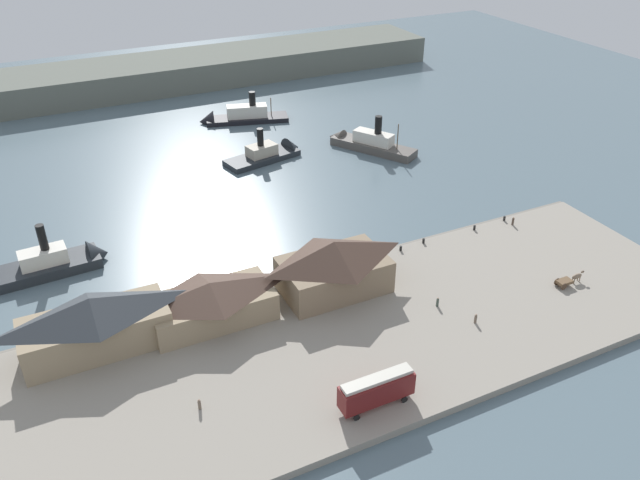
{
  "coord_description": "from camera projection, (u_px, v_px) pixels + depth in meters",
  "views": [
    {
      "loc": [
        -38.66,
        -84.35,
        60.53
      ],
      "look_at": [
        3.87,
        2.87,
        2.0
      ],
      "focal_mm": 35.66,
      "sensor_mm": 36.0,
      "label": 1
    }
  ],
  "objects": [
    {
      "name": "ground_plane",
      "position": [
        307.0,
        262.0,
        110.69
      ],
      "size": [
        320.0,
        320.0,
        0.0
      ],
      "primitive_type": "plane",
      "color": "slate"
    },
    {
      "name": "street_tram",
      "position": [
        377.0,
        389.0,
        78.94
      ],
      "size": [
        9.89,
        2.66,
        4.59
      ],
      "color": "maroon",
      "rests_on": "quay_promenade"
    },
    {
      "name": "horse_cart",
      "position": [
        569.0,
        280.0,
        102.46
      ],
      "size": [
        5.42,
        1.68,
        1.87
      ],
      "color": "brown",
      "rests_on": "quay_promenade"
    },
    {
      "name": "pedestrian_near_west_shed",
      "position": [
        513.0,
        221.0,
        119.23
      ],
      "size": [
        0.42,
        0.42,
        1.69
      ],
      "color": "#4C3D33",
      "rests_on": "quay_promenade"
    },
    {
      "name": "pedestrian_walking_east",
      "position": [
        199.0,
        404.0,
        79.31
      ],
      "size": [
        0.41,
        0.41,
        1.65
      ],
      "color": "#6B5B4C",
      "rests_on": "quay_promenade"
    },
    {
      "name": "ferry_mid_harbor",
      "position": [
        236.0,
        117.0,
        168.86
      ],
      "size": [
        24.15,
        12.02,
        10.09
      ],
      "color": "black",
      "rests_on": "ground"
    },
    {
      "name": "mooring_post_center_east",
      "position": [
        504.0,
        219.0,
        120.78
      ],
      "size": [
        0.44,
        0.44,
        0.9
      ],
      "primitive_type": "cylinder",
      "color": "black",
      "rests_on": "quay_promenade"
    },
    {
      "name": "ferry_shed_central_terminal",
      "position": [
        94.0,
        323.0,
        87.45
      ],
      "size": [
        20.22,
        8.65,
        8.54
      ],
      "color": "#998466",
      "rests_on": "quay_promenade"
    },
    {
      "name": "ferry_approaching_east",
      "position": [
        365.0,
        142.0,
        153.05
      ],
      "size": [
        16.01,
        22.4,
        10.3
      ],
      "color": "#514C47",
      "rests_on": "ground"
    },
    {
      "name": "far_headland",
      "position": [
        155.0,
        74.0,
        193.29
      ],
      "size": [
        180.0,
        24.0,
        8.0
      ],
      "primitive_type": "cube",
      "color": "#60665B",
      "rests_on": "ground"
    },
    {
      "name": "ferry_shed_east_terminal",
      "position": [
        334.0,
        266.0,
        99.52
      ],
      "size": [
        16.91,
        10.58,
        8.85
      ],
      "color": "#847056",
      "rests_on": "quay_promenade"
    },
    {
      "name": "seawall_edge",
      "position": [
        316.0,
        270.0,
        107.66
      ],
      "size": [
        110.0,
        0.8,
        1.0
      ],
      "primitive_type": "cube",
      "color": "slate",
      "rests_on": "ground"
    },
    {
      "name": "mooring_post_west",
      "position": [
        424.0,
        241.0,
        113.74
      ],
      "size": [
        0.44,
        0.44,
        0.9
      ],
      "primitive_type": "cylinder",
      "color": "black",
      "rests_on": "quay_promenade"
    },
    {
      "name": "mooring_post_east",
      "position": [
        474.0,
        228.0,
        117.77
      ],
      "size": [
        0.44,
        0.44,
        0.9
      ],
      "primitive_type": "cylinder",
      "color": "black",
      "rests_on": "quay_promenade"
    },
    {
      "name": "quay_promenade",
      "position": [
        370.0,
        332.0,
        93.45
      ],
      "size": [
        110.0,
        36.0,
        1.2
      ],
      "primitive_type": "cube",
      "color": "gray",
      "rests_on": "ground"
    },
    {
      "name": "pedestrian_at_waters_edge",
      "position": [
        438.0,
        302.0,
        97.58
      ],
      "size": [
        0.4,
        0.4,
        1.62
      ],
      "color": "#3D4C42",
      "rests_on": "quay_promenade"
    },
    {
      "name": "ferry_shed_west_terminal",
      "position": [
        211.0,
        301.0,
        93.45
      ],
      "size": [
        18.49,
        9.18,
        6.6
      ],
      "color": "#998466",
      "rests_on": "quay_promenade"
    },
    {
      "name": "mooring_post_center_west",
      "position": [
        401.0,
        248.0,
        111.54
      ],
      "size": [
        0.44,
        0.44,
        0.9
      ],
      "primitive_type": "cylinder",
      "color": "black",
      "rests_on": "quay_promenade"
    },
    {
      "name": "pedestrian_walking_west",
      "position": [
        476.0,
        319.0,
        94.07
      ],
      "size": [
        0.4,
        0.4,
        1.63
      ],
      "color": "#6B5B4C",
      "rests_on": "quay_promenade"
    },
    {
      "name": "ferry_approaching_west",
      "position": [
        272.0,
        153.0,
        148.9
      ],
      "size": [
        20.14,
        9.98,
        10.09
      ],
      "color": "#23282D",
      "rests_on": "ground"
    },
    {
      "name": "ferry_departing_north",
      "position": [
        60.0,
        262.0,
        108.17
      ],
      "size": [
        19.47,
        7.37,
        11.07
      ],
      "color": "#23282D",
      "rests_on": "ground"
    }
  ]
}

